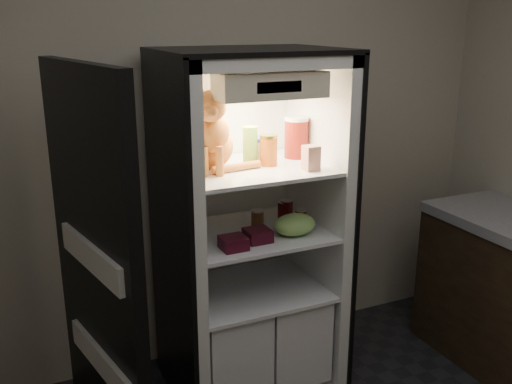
{
  "coord_description": "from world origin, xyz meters",
  "views": [
    {
      "loc": [
        -1.15,
        -1.25,
        2.0
      ],
      "look_at": [
        0.02,
        1.32,
        1.15
      ],
      "focal_mm": 40.0,
      "sensor_mm": 36.0,
      "label": 1
    }
  ],
  "objects_px": {
    "mayo_tub": "(255,149)",
    "berry_box_left": "(233,243)",
    "berry_box_right": "(258,235)",
    "soda_can_c": "(301,220)",
    "grape_bag": "(295,225)",
    "salsa_jar": "(269,150)",
    "pepper_jar": "(296,137)",
    "refrigerator": "(248,253)",
    "cream_carton": "(311,158)",
    "parmesan_shaker": "(250,146)",
    "soda_can_a": "(283,211)",
    "tabby_cat": "(211,137)",
    "soda_can_b": "(287,211)",
    "condiment_jar": "(257,218)"
  },
  "relations": [
    {
      "from": "parmesan_shaker",
      "to": "soda_can_c",
      "type": "height_order",
      "value": "parmesan_shaker"
    },
    {
      "from": "soda_can_c",
      "to": "grape_bag",
      "type": "distance_m",
      "value": 0.08
    },
    {
      "from": "cream_carton",
      "to": "condiment_jar",
      "type": "distance_m",
      "value": 0.47
    },
    {
      "from": "parmesan_shaker",
      "to": "salsa_jar",
      "type": "xyz_separation_m",
      "value": [
        0.08,
        -0.04,
        -0.02
      ]
    },
    {
      "from": "grape_bag",
      "to": "berry_box_right",
      "type": "bearing_deg",
      "value": 179.87
    },
    {
      "from": "parmesan_shaker",
      "to": "condiment_jar",
      "type": "height_order",
      "value": "parmesan_shaker"
    },
    {
      "from": "tabby_cat",
      "to": "soda_can_b",
      "type": "bearing_deg",
      "value": 21.77
    },
    {
      "from": "mayo_tub",
      "to": "soda_can_b",
      "type": "bearing_deg",
      "value": -13.53
    },
    {
      "from": "cream_carton",
      "to": "berry_box_left",
      "type": "distance_m",
      "value": 0.57
    },
    {
      "from": "soda_can_a",
      "to": "tabby_cat",
      "type": "bearing_deg",
      "value": -174.12
    },
    {
      "from": "tabby_cat",
      "to": "berry_box_right",
      "type": "height_order",
      "value": "tabby_cat"
    },
    {
      "from": "parmesan_shaker",
      "to": "condiment_jar",
      "type": "distance_m",
      "value": 0.41
    },
    {
      "from": "tabby_cat",
      "to": "mayo_tub",
      "type": "height_order",
      "value": "tabby_cat"
    },
    {
      "from": "pepper_jar",
      "to": "grape_bag",
      "type": "relative_size",
      "value": 0.97
    },
    {
      "from": "berry_box_right",
      "to": "mayo_tub",
      "type": "bearing_deg",
      "value": 68.48
    },
    {
      "from": "pepper_jar",
      "to": "soda_can_a",
      "type": "bearing_deg",
      "value": -167.75
    },
    {
      "from": "soda_can_b",
      "to": "mayo_tub",
      "type": "bearing_deg",
      "value": 166.47
    },
    {
      "from": "tabby_cat",
      "to": "grape_bag",
      "type": "bearing_deg",
      "value": -5.56
    },
    {
      "from": "pepper_jar",
      "to": "soda_can_b",
      "type": "relative_size",
      "value": 1.76
    },
    {
      "from": "berry_box_left",
      "to": "soda_can_b",
      "type": "bearing_deg",
      "value": 30.21
    },
    {
      "from": "pepper_jar",
      "to": "condiment_jar",
      "type": "height_order",
      "value": "pepper_jar"
    },
    {
      "from": "refrigerator",
      "to": "grape_bag",
      "type": "height_order",
      "value": "refrigerator"
    },
    {
      "from": "cream_carton",
      "to": "soda_can_c",
      "type": "distance_m",
      "value": 0.37
    },
    {
      "from": "tabby_cat",
      "to": "soda_can_b",
      "type": "height_order",
      "value": "tabby_cat"
    },
    {
      "from": "parmesan_shaker",
      "to": "cream_carton",
      "type": "relative_size",
      "value": 1.62
    },
    {
      "from": "grape_bag",
      "to": "berry_box_right",
      "type": "height_order",
      "value": "grape_bag"
    },
    {
      "from": "cream_carton",
      "to": "soda_can_b",
      "type": "relative_size",
      "value": 1.0
    },
    {
      "from": "pepper_jar",
      "to": "soda_can_a",
      "type": "xyz_separation_m",
      "value": [
        -0.08,
        -0.02,
        -0.4
      ]
    },
    {
      "from": "condiment_jar",
      "to": "grape_bag",
      "type": "relative_size",
      "value": 0.42
    },
    {
      "from": "pepper_jar",
      "to": "grape_bag",
      "type": "bearing_deg",
      "value": -118.26
    },
    {
      "from": "condiment_jar",
      "to": "berry_box_left",
      "type": "xyz_separation_m",
      "value": [
        -0.24,
        -0.24,
        -0.02
      ]
    },
    {
      "from": "refrigerator",
      "to": "grape_bag",
      "type": "bearing_deg",
      "value": -49.87
    },
    {
      "from": "parmesan_shaker",
      "to": "cream_carton",
      "type": "xyz_separation_m",
      "value": [
        0.23,
        -0.22,
        -0.04
      ]
    },
    {
      "from": "mayo_tub",
      "to": "berry_box_left",
      "type": "relative_size",
      "value": 1.03
    },
    {
      "from": "grape_bag",
      "to": "cream_carton",
      "type": "bearing_deg",
      "value": -38.67
    },
    {
      "from": "berry_box_left",
      "to": "soda_can_a",
      "type": "bearing_deg",
      "value": 32.31
    },
    {
      "from": "refrigerator",
      "to": "pepper_jar",
      "type": "height_order",
      "value": "refrigerator"
    },
    {
      "from": "soda_can_a",
      "to": "condiment_jar",
      "type": "relative_size",
      "value": 1.2
    },
    {
      "from": "tabby_cat",
      "to": "soda_can_a",
      "type": "relative_size",
      "value": 3.94
    },
    {
      "from": "salsa_jar",
      "to": "pepper_jar",
      "type": "distance_m",
      "value": 0.24
    },
    {
      "from": "mayo_tub",
      "to": "grape_bag",
      "type": "relative_size",
      "value": 0.56
    },
    {
      "from": "parmesan_shaker",
      "to": "pepper_jar",
      "type": "xyz_separation_m",
      "value": [
        0.29,
        0.05,
        0.01
      ]
    },
    {
      "from": "soda_can_a",
      "to": "soda_can_b",
      "type": "height_order",
      "value": "soda_can_b"
    },
    {
      "from": "soda_can_a",
      "to": "condiment_jar",
      "type": "height_order",
      "value": "soda_can_a"
    },
    {
      "from": "berry_box_right",
      "to": "soda_can_a",
      "type": "bearing_deg",
      "value": 39.84
    },
    {
      "from": "salsa_jar",
      "to": "condiment_jar",
      "type": "bearing_deg",
      "value": 115.49
    },
    {
      "from": "soda_can_a",
      "to": "parmesan_shaker",
      "type": "bearing_deg",
      "value": -170.54
    },
    {
      "from": "soda_can_c",
      "to": "parmesan_shaker",
      "type": "bearing_deg",
      "value": 151.93
    },
    {
      "from": "mayo_tub",
      "to": "berry_box_right",
      "type": "bearing_deg",
      "value": -111.52
    },
    {
      "from": "refrigerator",
      "to": "soda_can_b",
      "type": "height_order",
      "value": "refrigerator"
    }
  ]
}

